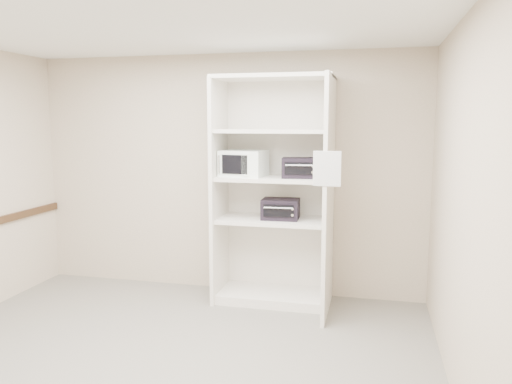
% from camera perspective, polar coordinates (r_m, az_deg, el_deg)
% --- Properties ---
extents(floor, '(4.50, 4.00, 0.01)m').
position_cam_1_polar(floor, '(4.29, -11.50, -19.10)').
color(floor, '#666359').
rests_on(floor, ground).
extents(ceiling, '(4.50, 4.00, 0.01)m').
position_cam_1_polar(ceiling, '(3.90, -12.67, 19.00)').
color(ceiling, white).
extents(wall_back, '(4.50, 0.02, 2.70)m').
position_cam_1_polar(wall_back, '(5.73, -3.49, 2.04)').
color(wall_back, '#C4B39B').
rests_on(wall_back, ground).
extents(wall_right, '(0.02, 4.00, 2.70)m').
position_cam_1_polar(wall_right, '(3.56, 22.88, -2.24)').
color(wall_right, '#C4B39B').
rests_on(wall_right, ground).
extents(shelving_unit, '(1.24, 0.92, 2.42)m').
position_cam_1_polar(shelving_unit, '(5.31, 2.50, -0.80)').
color(shelving_unit, silver).
rests_on(shelving_unit, floor).
extents(microwave, '(0.50, 0.40, 0.28)m').
position_cam_1_polar(microwave, '(5.32, -1.41, 3.30)').
color(microwave, white).
rests_on(microwave, shelving_unit).
extents(toaster_oven_upper, '(0.39, 0.31, 0.21)m').
position_cam_1_polar(toaster_oven_upper, '(5.19, 5.01, 2.78)').
color(toaster_oven_upper, black).
rests_on(toaster_oven_upper, shelving_unit).
extents(toaster_oven_lower, '(0.40, 0.31, 0.21)m').
position_cam_1_polar(toaster_oven_lower, '(5.31, 2.83, -1.95)').
color(toaster_oven_lower, black).
rests_on(toaster_oven_lower, shelving_unit).
extents(paper_sign, '(0.25, 0.02, 0.32)m').
position_cam_1_polar(paper_sign, '(4.57, 8.11, 2.65)').
color(paper_sign, white).
rests_on(paper_sign, shelving_unit).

